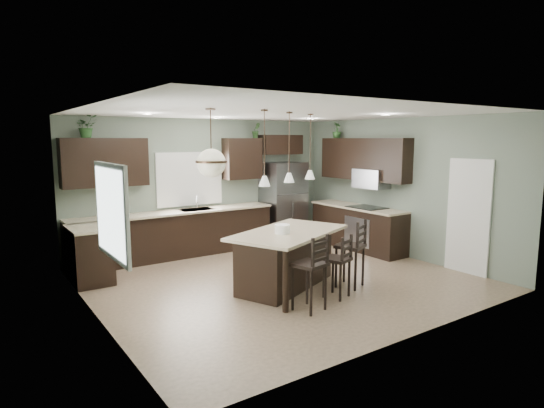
{
  "coord_description": "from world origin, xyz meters",
  "views": [
    {
      "loc": [
        -4.37,
        -6.09,
        2.38
      ],
      "look_at": [
        0.1,
        0.4,
        1.25
      ],
      "focal_mm": 30.0,
      "sensor_mm": 36.0,
      "label": 1
    }
  ],
  "objects_px": {
    "bar_stool_right": "(350,253)",
    "plant_back_left": "(86,126)",
    "kitchen_island": "(289,259)",
    "refrigerator": "(283,202)",
    "bar_stool_center": "(337,266)",
    "serving_dish": "(282,229)",
    "bar_stool_left": "(309,273)"
  },
  "relations": [
    {
      "from": "bar_stool_right",
      "to": "plant_back_left",
      "type": "xyz_separation_m",
      "value": [
        -3.15,
        3.49,
        2.05
      ]
    },
    {
      "from": "kitchen_island",
      "to": "plant_back_left",
      "type": "height_order",
      "value": "plant_back_left"
    },
    {
      "from": "refrigerator",
      "to": "bar_stool_center",
      "type": "bearing_deg",
      "value": -113.98
    },
    {
      "from": "serving_dish",
      "to": "bar_stool_right",
      "type": "relative_size",
      "value": 0.22
    },
    {
      "from": "serving_dish",
      "to": "bar_stool_left",
      "type": "bearing_deg",
      "value": -101.38
    },
    {
      "from": "refrigerator",
      "to": "serving_dish",
      "type": "relative_size",
      "value": 7.71
    },
    {
      "from": "plant_back_left",
      "to": "kitchen_island",
      "type": "bearing_deg",
      "value": -51.88
    },
    {
      "from": "plant_back_left",
      "to": "bar_stool_center",
      "type": "bearing_deg",
      "value": -54.82
    },
    {
      "from": "bar_stool_left",
      "to": "bar_stool_center",
      "type": "relative_size",
      "value": 1.12
    },
    {
      "from": "bar_stool_center",
      "to": "plant_back_left",
      "type": "relative_size",
      "value": 2.37
    },
    {
      "from": "bar_stool_right",
      "to": "plant_back_left",
      "type": "relative_size",
      "value": 2.7
    },
    {
      "from": "refrigerator",
      "to": "bar_stool_right",
      "type": "xyz_separation_m",
      "value": [
        -1.07,
        -3.31,
        -0.37
      ]
    },
    {
      "from": "bar_stool_right",
      "to": "bar_stool_center",
      "type": "bearing_deg",
      "value": -177.61
    },
    {
      "from": "kitchen_island",
      "to": "bar_stool_left",
      "type": "relative_size",
      "value": 1.86
    },
    {
      "from": "refrigerator",
      "to": "bar_stool_center",
      "type": "distance_m",
      "value": 3.92
    },
    {
      "from": "bar_stool_right",
      "to": "plant_back_left",
      "type": "bearing_deg",
      "value": 108.61
    },
    {
      "from": "serving_dish",
      "to": "bar_stool_right",
      "type": "height_order",
      "value": "bar_stool_right"
    },
    {
      "from": "refrigerator",
      "to": "bar_stool_right",
      "type": "bearing_deg",
      "value": -107.91
    },
    {
      "from": "bar_stool_right",
      "to": "serving_dish",
      "type": "bearing_deg",
      "value": 132.23
    },
    {
      "from": "plant_back_left",
      "to": "bar_stool_right",
      "type": "bearing_deg",
      "value": -47.95
    },
    {
      "from": "serving_dish",
      "to": "bar_stool_left",
      "type": "distance_m",
      "value": 1.01
    },
    {
      "from": "bar_stool_left",
      "to": "bar_stool_center",
      "type": "height_order",
      "value": "bar_stool_left"
    },
    {
      "from": "bar_stool_center",
      "to": "serving_dish",
      "type": "bearing_deg",
      "value": 106.27
    },
    {
      "from": "kitchen_island",
      "to": "serving_dish",
      "type": "distance_m",
      "value": 0.57
    },
    {
      "from": "bar_stool_center",
      "to": "bar_stool_right",
      "type": "xyz_separation_m",
      "value": [
        0.51,
        0.25,
        0.07
      ]
    },
    {
      "from": "kitchen_island",
      "to": "bar_stool_center",
      "type": "xyz_separation_m",
      "value": [
        0.32,
        -0.79,
        0.02
      ]
    },
    {
      "from": "serving_dish",
      "to": "plant_back_left",
      "type": "bearing_deg",
      "value": 125.13
    },
    {
      "from": "bar_stool_left",
      "to": "bar_stool_center",
      "type": "bearing_deg",
      "value": 2.14
    },
    {
      "from": "refrigerator",
      "to": "bar_stool_center",
      "type": "relative_size",
      "value": 1.91
    },
    {
      "from": "bar_stool_center",
      "to": "refrigerator",
      "type": "bearing_deg",
      "value": 46.93
    },
    {
      "from": "refrigerator",
      "to": "kitchen_island",
      "type": "bearing_deg",
      "value": -124.44
    },
    {
      "from": "bar_stool_center",
      "to": "bar_stool_right",
      "type": "distance_m",
      "value": 0.57
    }
  ]
}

